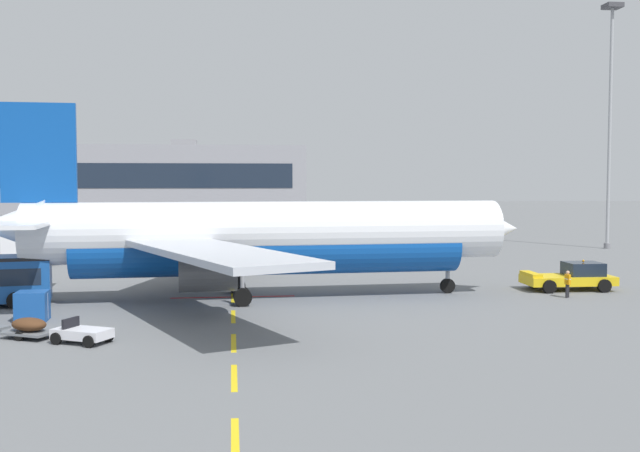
# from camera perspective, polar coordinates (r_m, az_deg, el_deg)

# --- Properties ---
(ground) EXTENTS (400.00, 400.00, 0.00)m
(ground) POSITION_cam_1_polar(r_m,az_deg,el_deg) (70.45, 11.55, -2.74)
(ground) COLOR slate
(apron_paint_markings) EXTENTS (8.00, 95.17, 0.01)m
(apron_paint_markings) POSITION_cam_1_polar(r_m,az_deg,el_deg) (64.45, -6.66, -3.26)
(apron_paint_markings) COLOR yellow
(apron_paint_markings) RESTS_ON ground
(airliner_foreground) EXTENTS (34.79, 34.57, 12.20)m
(airliner_foreground) POSITION_cam_1_polar(r_m,az_deg,el_deg) (47.93, -4.49, -0.83)
(airliner_foreground) COLOR white
(airliner_foreground) RESTS_ON ground
(pushback_tug) EXTENTS (6.05, 3.29, 2.08)m
(pushback_tug) POSITION_cam_1_polar(r_m,az_deg,el_deg) (54.64, 18.54, -3.68)
(pushback_tug) COLOR yellow
(pushback_tug) RESTS_ON ground
(catering_truck) EXTENTS (7.39, 4.85, 3.14)m
(catering_truck) POSITION_cam_1_polar(r_m,az_deg,el_deg) (71.29, -21.93, -1.52)
(catering_truck) COLOR black
(catering_truck) RESTS_ON ground
(fuel_service_truck) EXTENTS (7.31, 5.41, 3.14)m
(fuel_service_truck) POSITION_cam_1_polar(r_m,az_deg,el_deg) (70.98, 5.65, -1.31)
(fuel_service_truck) COLOR black
(fuel_service_truck) RESTS_ON ground
(baggage_train) EXTENTS (8.29, 5.30, 1.14)m
(baggage_train) POSITION_cam_1_polar(r_m,az_deg,el_deg) (38.71, -21.20, -7.19)
(baggage_train) COLOR silver
(baggage_train) RESTS_ON ground
(ground_crew_worker) EXTENTS (0.33, 0.69, 1.75)m
(ground_crew_worker) POSITION_cam_1_polar(r_m,az_deg,el_deg) (50.88, 18.29, -4.08)
(ground_crew_worker) COLOR #232328
(ground_crew_worker) RESTS_ON ground
(uld_cargo_container) EXTENTS (1.65, 1.62, 1.60)m
(uld_cargo_container) POSITION_cam_1_polar(r_m,az_deg,el_deg) (43.26, -21.02, -5.71)
(uld_cargo_container) COLOR #194C9E
(uld_cargo_container) RESTS_ON ground
(apron_light_mast_far) EXTENTS (1.80, 1.80, 26.80)m
(apron_light_mast_far) POSITION_cam_1_polar(r_m,az_deg,el_deg) (89.37, 21.20, 9.00)
(apron_light_mast_far) COLOR slate
(apron_light_mast_far) RESTS_ON ground
(terminal_satellite) EXTENTS (82.41, 18.63, 17.44)m
(terminal_satellite) POSITION_cam_1_polar(r_m,az_deg,el_deg) (186.30, -14.06, 3.48)
(terminal_satellite) COLOR gray
(terminal_satellite) RESTS_ON ground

